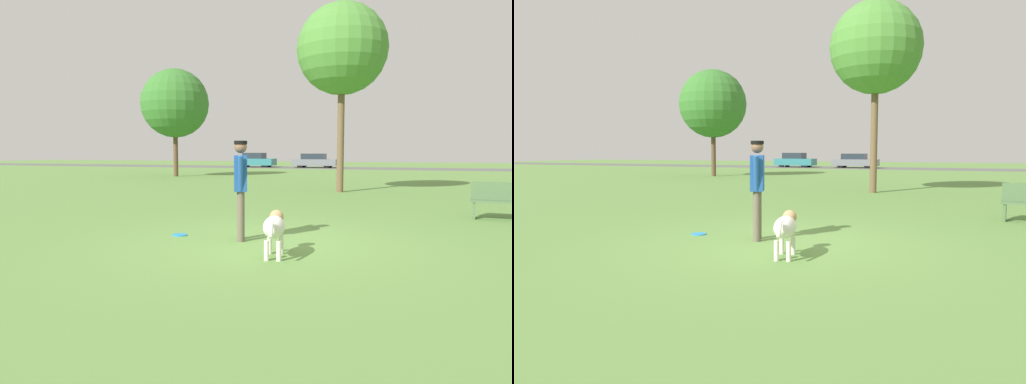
# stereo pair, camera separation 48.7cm
# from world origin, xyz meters

# --- Properties ---
(ground_plane) EXTENTS (120.00, 120.00, 0.00)m
(ground_plane) POSITION_xyz_m (0.00, 0.00, 0.00)
(ground_plane) COLOR #608C42
(far_road_strip) EXTENTS (120.00, 6.00, 0.01)m
(far_road_strip) POSITION_xyz_m (0.00, 35.08, 0.01)
(far_road_strip) COLOR #5B5B59
(far_road_strip) RESTS_ON ground_plane
(person) EXTENTS (0.35, 0.67, 1.72)m
(person) POSITION_xyz_m (-0.50, 0.07, 1.02)
(person) COLOR #665B4C
(person) RESTS_ON ground_plane
(dog) EXTENTS (0.45, 1.13, 0.64)m
(dog) POSITION_xyz_m (0.39, -0.93, 0.43)
(dog) COLOR silver
(dog) RESTS_ON ground_plane
(frisbee) EXTENTS (0.27, 0.27, 0.02)m
(frisbee) POSITION_xyz_m (-1.73, 0.14, 0.01)
(frisbee) COLOR #268CE5
(frisbee) RESTS_ON ground_plane
(tree_far_left) EXTENTS (4.15, 4.15, 6.54)m
(tree_far_left) POSITION_xyz_m (-11.38, 17.87, 4.45)
(tree_far_left) COLOR brown
(tree_far_left) RESTS_ON ground_plane
(tree_mid_center) EXTENTS (3.36, 3.36, 6.99)m
(tree_mid_center) POSITION_xyz_m (-0.21, 10.09, 5.29)
(tree_mid_center) COLOR brown
(tree_mid_center) RESTS_ON ground_plane
(parked_car_teal) EXTENTS (3.83, 1.89, 1.40)m
(parked_car_teal) POSITION_xyz_m (-11.93, 34.92, 0.67)
(parked_car_teal) COLOR teal
(parked_car_teal) RESTS_ON ground_plane
(parked_car_grey) EXTENTS (4.19, 1.81, 1.33)m
(parked_car_grey) POSITION_xyz_m (-6.10, 35.08, 0.65)
(parked_car_grey) COLOR slate
(parked_car_grey) RESTS_ON ground_plane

